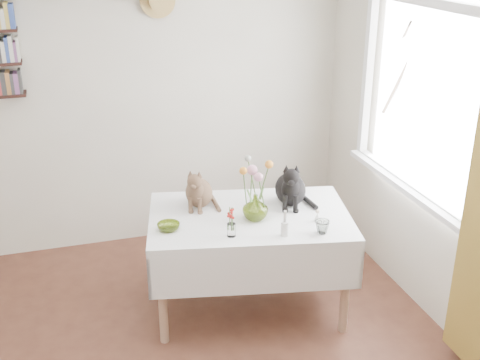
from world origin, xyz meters
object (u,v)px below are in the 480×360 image
object	(u,v)px
flower_vase	(255,207)
black_cat	(291,181)
dining_table	(250,238)
tabby_cat	(199,185)

from	to	relation	value
flower_vase	black_cat	bearing A→B (deg)	28.28
dining_table	tabby_cat	distance (m)	0.51
tabby_cat	dining_table	bearing A→B (deg)	-13.61
tabby_cat	flower_vase	xyz separation A→B (m)	(0.31, -0.33, -0.07)
black_cat	dining_table	bearing A→B (deg)	-143.65
dining_table	black_cat	world-z (taller)	black_cat
dining_table	tabby_cat	xyz separation A→B (m)	(-0.30, 0.25, 0.34)
tabby_cat	flower_vase	world-z (taller)	tabby_cat
dining_table	black_cat	bearing A→B (deg)	15.88
dining_table	flower_vase	size ratio (longest dim) A/B	8.46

